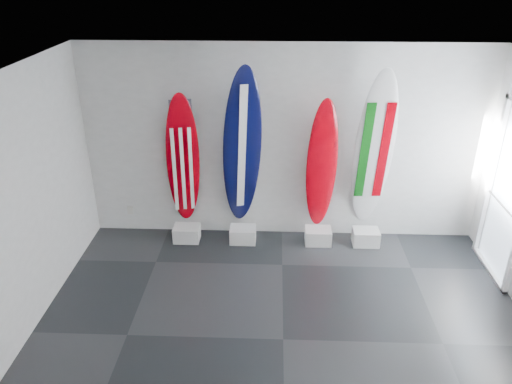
{
  "coord_description": "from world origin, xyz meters",
  "views": [
    {
      "loc": [
        -0.14,
        -4.48,
        4.08
      ],
      "look_at": [
        -0.38,
        1.4,
        1.24
      ],
      "focal_mm": 34.74,
      "sensor_mm": 36.0,
      "label": 1
    }
  ],
  "objects_px": {
    "surfboard_navy": "(242,149)",
    "surfboard_italy": "(374,152)",
    "surfboard_swiss": "(322,165)",
    "surfboard_usa": "(183,161)"
  },
  "relations": [
    {
      "from": "surfboard_swiss",
      "to": "surfboard_usa",
      "type": "bearing_deg",
      "value": 169.09
    },
    {
      "from": "surfboard_swiss",
      "to": "surfboard_italy",
      "type": "height_order",
      "value": "surfboard_italy"
    },
    {
      "from": "surfboard_navy",
      "to": "surfboard_italy",
      "type": "height_order",
      "value": "surfboard_navy"
    },
    {
      "from": "surfboard_swiss",
      "to": "surfboard_italy",
      "type": "xyz_separation_m",
      "value": [
        0.73,
        0.0,
        0.23
      ]
    },
    {
      "from": "surfboard_navy",
      "to": "surfboard_italy",
      "type": "bearing_deg",
      "value": -18.29
    },
    {
      "from": "surfboard_usa",
      "to": "surfboard_navy",
      "type": "bearing_deg",
      "value": -13.16
    },
    {
      "from": "surfboard_usa",
      "to": "surfboard_swiss",
      "type": "relative_size",
      "value": 1.05
    },
    {
      "from": "surfboard_navy",
      "to": "surfboard_italy",
      "type": "xyz_separation_m",
      "value": [
        1.91,
        0.0,
        -0.01
      ]
    },
    {
      "from": "surfboard_navy",
      "to": "surfboard_swiss",
      "type": "distance_m",
      "value": 1.19
    },
    {
      "from": "surfboard_usa",
      "to": "surfboard_swiss",
      "type": "height_order",
      "value": "surfboard_usa"
    }
  ]
}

